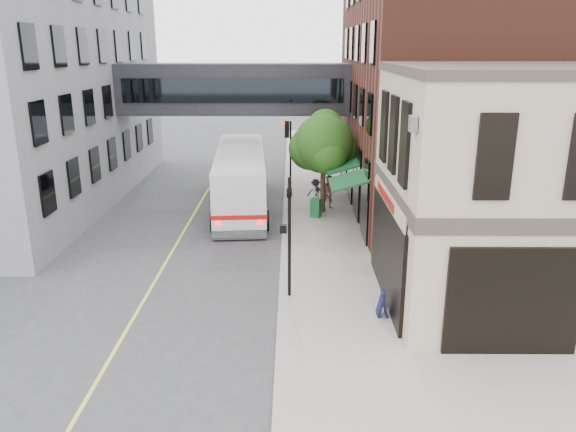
{
  "coord_description": "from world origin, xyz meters",
  "views": [
    {
      "loc": [
        0.48,
        -17.1,
        9.07
      ],
      "look_at": [
        0.34,
        2.83,
        2.98
      ],
      "focal_mm": 35.0,
      "sensor_mm": 36.0,
      "label": 1
    }
  ],
  "objects_px": {
    "pedestrian_a": "(314,199)",
    "pedestrian_b": "(330,192)",
    "bus": "(240,176)",
    "pedestrian_c": "(316,192)",
    "sandwich_board": "(383,303)",
    "newspaper_box": "(316,208)"
  },
  "relations": [
    {
      "from": "bus",
      "to": "sandwich_board",
      "type": "bearing_deg",
      "value": -66.5
    },
    {
      "from": "bus",
      "to": "pedestrian_c",
      "type": "relative_size",
      "value": 7.8
    },
    {
      "from": "pedestrian_b",
      "to": "pedestrian_c",
      "type": "relative_size",
      "value": 1.23
    },
    {
      "from": "bus",
      "to": "pedestrian_b",
      "type": "distance_m",
      "value": 5.22
    },
    {
      "from": "pedestrian_c",
      "to": "sandwich_board",
      "type": "distance_m",
      "value": 13.87
    },
    {
      "from": "pedestrian_b",
      "to": "newspaper_box",
      "type": "relative_size",
      "value": 1.9
    },
    {
      "from": "bus",
      "to": "pedestrian_b",
      "type": "height_order",
      "value": "bus"
    },
    {
      "from": "bus",
      "to": "pedestrian_c",
      "type": "distance_m",
      "value": 4.42
    },
    {
      "from": "pedestrian_b",
      "to": "pedestrian_c",
      "type": "distance_m",
      "value": 1.02
    },
    {
      "from": "pedestrian_c",
      "to": "newspaper_box",
      "type": "height_order",
      "value": "pedestrian_c"
    },
    {
      "from": "pedestrian_b",
      "to": "pedestrian_c",
      "type": "height_order",
      "value": "pedestrian_b"
    },
    {
      "from": "pedestrian_b",
      "to": "newspaper_box",
      "type": "bearing_deg",
      "value": -128.48
    },
    {
      "from": "bus",
      "to": "pedestrian_a",
      "type": "height_order",
      "value": "bus"
    },
    {
      "from": "pedestrian_a",
      "to": "pedestrian_b",
      "type": "relative_size",
      "value": 0.78
    },
    {
      "from": "pedestrian_b",
      "to": "newspaper_box",
      "type": "distance_m",
      "value": 1.83
    },
    {
      "from": "bus",
      "to": "newspaper_box",
      "type": "xyz_separation_m",
      "value": [
        4.26,
        -2.42,
        -1.17
      ]
    },
    {
      "from": "bus",
      "to": "newspaper_box",
      "type": "bearing_deg",
      "value": -29.59
    },
    {
      "from": "pedestrian_a",
      "to": "pedestrian_b",
      "type": "bearing_deg",
      "value": 15.18
    },
    {
      "from": "pedestrian_a",
      "to": "pedestrian_b",
      "type": "distance_m",
      "value": 1.17
    },
    {
      "from": "pedestrian_b",
      "to": "sandwich_board",
      "type": "distance_m",
      "value": 13.15
    },
    {
      "from": "bus",
      "to": "newspaper_box",
      "type": "relative_size",
      "value": 12.11
    },
    {
      "from": "bus",
      "to": "pedestrian_c",
      "type": "bearing_deg",
      "value": -2.77
    }
  ]
}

